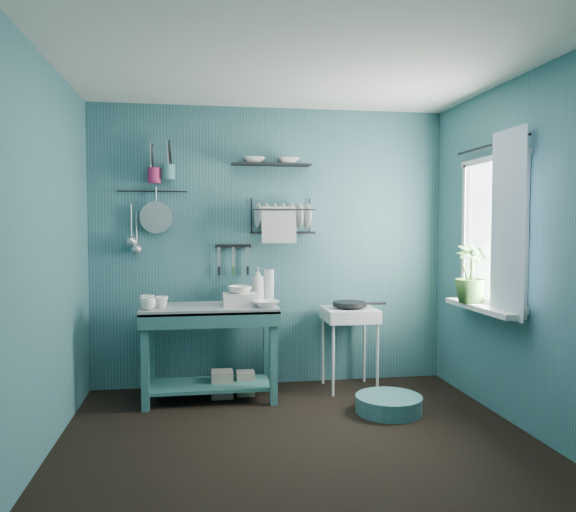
{
  "coord_description": "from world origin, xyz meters",
  "views": [
    {
      "loc": [
        -0.64,
        -3.55,
        1.43
      ],
      "look_at": [
        0.05,
        0.85,
        1.2
      ],
      "focal_mm": 35.0,
      "sensor_mm": 36.0,
      "label": 1
    }
  ],
  "objects": [
    {
      "name": "curtain",
      "position": [
        1.52,
        0.15,
        1.45
      ],
      "size": [
        0.0,
        1.35,
        1.35
      ],
      "primitive_type": "plane",
      "rotation": [
        1.57,
        0.0,
        1.57
      ],
      "color": "white",
      "rests_on": "wall_right"
    },
    {
      "name": "work_counter",
      "position": [
        -0.57,
        1.09,
        0.39
      ],
      "size": [
        1.19,
        0.76,
        0.78
      ],
      "primitive_type": "cube",
      "rotation": [
        0.0,
        0.0,
        0.2
      ],
      "color": "#326A68",
      "rests_on": "floor"
    },
    {
      "name": "dish_rack",
      "position": [
        0.08,
        1.37,
        1.53
      ],
      "size": [
        0.55,
        0.24,
        0.32
      ],
      "primitive_type": "cube",
      "rotation": [
        0.0,
        0.0,
        -0.01
      ],
      "color": "black",
      "rests_on": "wall_back"
    },
    {
      "name": "utensil_cup_magenta",
      "position": [
        -1.03,
        1.42,
        1.87
      ],
      "size": [
        0.11,
        0.11,
        0.13
      ],
      "primitive_type": "cylinder",
      "color": "#AD2052",
      "rests_on": "wall_back"
    },
    {
      "name": "windowsill",
      "position": [
        1.5,
        0.45,
        0.81
      ],
      "size": [
        0.16,
        0.95,
        0.04
      ],
      "primitive_type": "cube",
      "color": "white",
      "rests_on": "wall_right"
    },
    {
      "name": "wall_left",
      "position": [
        -1.6,
        0.0,
        1.25
      ],
      "size": [
        0.0,
        3.0,
        3.0
      ],
      "primitive_type": "plane",
      "rotation": [
        1.57,
        0.0,
        1.57
      ],
      "color": "#326067",
      "rests_on": "ground"
    },
    {
      "name": "hook_rail",
      "position": [
        -1.05,
        1.47,
        1.74
      ],
      "size": [
        0.6,
        0.01,
        0.01
      ],
      "primitive_type": "cylinder",
      "rotation": [
        0.0,
        1.57,
        0.0
      ],
      "color": "black",
      "rests_on": "wall_back"
    },
    {
      "name": "storage_tin_small",
      "position": [
        -0.27,
        1.17,
        0.1
      ],
      "size": [
        0.15,
        0.15,
        0.2
      ],
      "primitive_type": "cube",
      "color": "gray",
      "rests_on": "floor"
    },
    {
      "name": "knife_strip",
      "position": [
        -0.35,
        1.47,
        1.26
      ],
      "size": [
        0.32,
        0.02,
        0.03
      ],
      "primitive_type": "cube",
      "rotation": [
        0.0,
        0.0,
        -0.0
      ],
      "color": "black",
      "rests_on": "wall_back"
    },
    {
      "name": "curtain_rod",
      "position": [
        1.54,
        0.45,
        2.05
      ],
      "size": [
        0.02,
        1.05,
        0.02
      ],
      "primitive_type": "cylinder",
      "rotation": [
        1.57,
        0.0,
        0.0
      ],
      "color": "black",
      "rests_on": "wall_right"
    },
    {
      "name": "mug_left",
      "position": [
        -1.05,
        0.93,
        0.83
      ],
      "size": [
        0.12,
        0.12,
        0.1
      ],
      "primitive_type": "imported",
      "color": "white",
      "rests_on": "work_counter"
    },
    {
      "name": "tub_bowl",
      "position": [
        -0.32,
        1.07,
        0.91
      ],
      "size": [
        0.2,
        0.19,
        0.06
      ],
      "primitive_type": "imported",
      "color": "white",
      "rests_on": "wash_tub"
    },
    {
      "name": "wall_back",
      "position": [
        0.0,
        1.5,
        1.25
      ],
      "size": [
        3.2,
        0.0,
        3.2
      ],
      "primitive_type": "plane",
      "rotation": [
        1.57,
        0.0,
        0.0
      ],
      "color": "#326067",
      "rests_on": "ground"
    },
    {
      "name": "wash_tub",
      "position": [
        -0.32,
        1.07,
        0.83
      ],
      "size": [
        0.28,
        0.22,
        0.1
      ],
      "primitive_type": "cube",
      "color": "silver",
      "rests_on": "work_counter"
    },
    {
      "name": "utensil_cup_teal",
      "position": [
        -0.9,
        1.42,
        1.9
      ],
      "size": [
        0.11,
        0.11,
        0.13
      ],
      "primitive_type": "cylinder",
      "color": "teal",
      "rests_on": "wall_back"
    },
    {
      "name": "shelf_bowl_left",
      "position": [
        -0.17,
        1.4,
        2.06
      ],
      "size": [
        0.23,
        0.23,
        0.05
      ],
      "primitive_type": "imported",
      "rotation": [
        0.0,
        0.0,
        -0.12
      ],
      "color": "white",
      "rests_on": "upper_shelf"
    },
    {
      "name": "storage_tin_large",
      "position": [
        -0.47,
        1.14,
        0.11
      ],
      "size": [
        0.18,
        0.18,
        0.22
      ],
      "primitive_type": "cube",
      "color": "gray",
      "rests_on": "floor"
    },
    {
      "name": "window_glass",
      "position": [
        1.59,
        0.45,
        1.4
      ],
      "size": [
        0.0,
        1.1,
        1.1
      ],
      "primitive_type": "plane",
      "rotation": [
        1.57,
        0.0,
        1.57
      ],
      "color": "white",
      "rests_on": "wall_right"
    },
    {
      "name": "soap_bottle",
      "position": [
        -0.15,
        1.29,
        0.93
      ],
      "size": [
        0.11,
        0.12,
        0.3
      ],
      "primitive_type": "imported",
      "color": "silver",
      "rests_on": "work_counter"
    },
    {
      "name": "colander",
      "position": [
        -1.02,
        1.45,
        1.51
      ],
      "size": [
        0.28,
        0.03,
        0.28
      ],
      "primitive_type": "cylinder",
      "rotation": [
        1.54,
        0.0,
        0.0
      ],
      "color": "#ADB1B6",
      "rests_on": "wall_back"
    },
    {
      "name": "frying_pan",
      "position": [
        0.65,
        1.2,
        0.76
      ],
      "size": [
        0.3,
        0.3,
        0.03
      ],
      "primitive_type": "cylinder",
      "color": "black",
      "rests_on": "hotplate_stand"
    },
    {
      "name": "shelf_bowl_right",
      "position": [
        0.14,
        1.4,
        2.05
      ],
      "size": [
        0.21,
        0.21,
        0.05
      ],
      "primitive_type": "imported",
      "rotation": [
        0.0,
        0.0,
        -0.02
      ],
      "color": "white",
      "rests_on": "upper_shelf"
    },
    {
      "name": "ceiling",
      "position": [
        0.0,
        0.0,
        2.5
      ],
      "size": [
        3.2,
        3.2,
        0.0
      ],
      "primitive_type": "plane",
      "rotation": [
        3.14,
        0.0,
        0.0
      ],
      "color": "silver",
      "rests_on": "ground"
    },
    {
      "name": "ladle_inner",
      "position": [
        -1.19,
        1.46,
        1.41
      ],
      "size": [
        0.01,
        0.01,
        0.3
      ],
      "primitive_type": "cylinder",
      "color": "#ADB1B6",
      "rests_on": "wall_back"
    },
    {
      "name": "mug_right",
      "position": [
        -1.07,
        1.09,
        0.83
      ],
      "size": [
        0.17,
        0.17,
        0.1
      ],
      "primitive_type": "imported",
      "rotation": [
        0.0,
        0.0,
        1.05
      ],
      "color": "white",
      "rests_on": "work_counter"
    },
    {
      "name": "mug_mid",
      "position": [
        -0.95,
        1.03,
        0.83
      ],
      "size": [
        0.14,
        0.14,
        0.09
      ],
      "primitive_type": "imported",
      "rotation": [
        0.0,
        0.0,
        0.52
      ],
      "color": "white",
      "rests_on": "work_counter"
    },
    {
      "name": "water_bottle",
      "position": [
        -0.05,
        1.31,
        0.92
      ],
      "size": [
        0.09,
        0.09,
        0.28
      ],
      "primitive_type": "cylinder",
      "color": "silver",
      "rests_on": "work_counter"
    },
    {
      "name": "counter_bowl",
      "position": [
        -0.12,
        0.94,
        0.81
      ],
      "size": [
        0.22,
        0.22,
        0.05
      ],
      "primitive_type": "imported",
      "color": "white",
      "rests_on": "work_counter"
    },
    {
      "name": "wall_front",
      "position": [
        0.0,
        -1.5,
        1.25
      ],
      "size": [
        3.2,
        0.0,
        3.2
      ],
      "primitive_type": "plane",
      "rotation": [
        -1.57,
        0.0,
        0.0
      ],
      "color": "#326067",
      "rests_on": "ground"
    },
    {
      "name": "floor",
      "position": [
        0.0,
        0.0,
        0.0
      ],
      "size": [
        3.2,
        3.2,
        0.0
      ],
      "primitive_type": "plane",
      "color": "black",
      "rests_on": "ground"
    },
    {
      "name": "floor_basin",
      "position": [
        0.79,
        0.53,
        0.07
      ],
      "size": [
        0.51,
        0.51,
        0.13
      ],
      "primitive_type": "cylinder",
      "color": "teal",
      "rests_on": "floor"
    },
    {
      "name": "potted_plant",
      "position": [
        1.48,
        0.6,
        1.06
      ],
      "size": [
        0.26,
        0.26,
        0.46
      ],
      "primitive_type": "imported",
      "rotation": [
        0.0,
        0.0,
        0.01
      ],
      "color": "#3A6A2A",
      "rests_on": "windowsill"
    },
    {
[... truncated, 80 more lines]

